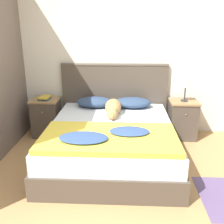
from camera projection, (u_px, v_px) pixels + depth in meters
name	position (u px, v px, depth m)	size (l,w,h in m)	color
ground_plane	(100.00, 209.00, 2.60)	(16.00, 16.00, 0.00)	tan
wall_back	(111.00, 55.00, 4.21)	(9.00, 0.06, 2.55)	silver
bed	(111.00, 142.00, 3.52)	(1.65, 1.96, 0.51)	#4C4238
headboard	(114.00, 97.00, 4.36)	(1.73, 0.06, 1.16)	#4C4238
nightstand_left	(47.00, 117.00, 4.28)	(0.44, 0.42, 0.61)	#4C4238
nightstand_right	(182.00, 119.00, 4.18)	(0.44, 0.42, 0.61)	#4C4238
pillow_left	(95.00, 102.00, 4.13)	(0.57, 0.37, 0.16)	navy
pillow_right	(133.00, 103.00, 4.10)	(0.57, 0.37, 0.16)	navy
quilt	(108.00, 137.00, 2.93)	(1.53, 0.84, 0.11)	yellow
dog	(113.00, 108.00, 3.82)	(0.24, 0.73, 0.19)	tan
book_stack	(45.00, 98.00, 4.16)	(0.18, 0.24, 0.05)	#285689
table_lamp	(186.00, 83.00, 3.99)	(0.18, 0.18, 0.37)	#2D2D33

